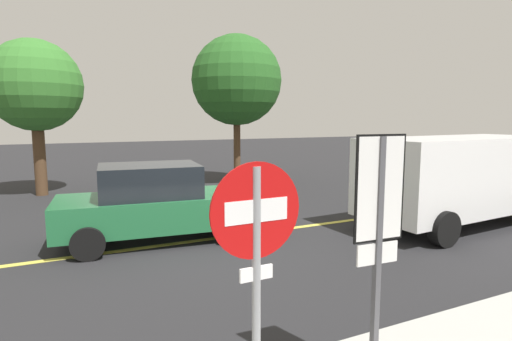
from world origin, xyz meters
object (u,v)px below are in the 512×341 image
Objects in this scene: stop_sign at (256,256)px; white_van at (456,175)px; speed_limit_sign at (379,217)px; car_green_far_lane at (158,203)px; tree_centre_verge at (237,81)px; tree_left_verge at (35,86)px.

white_van is (7.45, 4.13, -0.33)m from stop_sign.
stop_sign is 1.30m from speed_limit_sign.
car_green_far_lane is at bearing 164.45° from white_van.
white_van is at bearing -15.55° from car_green_far_lane.
white_van is at bearing -74.58° from tree_centre_verge.
white_van is at bearing 33.35° from speed_limit_sign.
speed_limit_sign is 7.40m from white_van.
tree_centre_verge is at bearing 67.76° from stop_sign.
white_van is 1.19× the size of car_green_far_lane.
white_van is 13.29m from tree_left_verge.
tree_centre_verge reaches higher than car_green_far_lane.
tree_left_verge is (-3.29, 13.06, 1.96)m from speed_limit_sign.
car_green_far_lane is at bearing 97.36° from speed_limit_sign.
speed_limit_sign is at bearing -82.64° from car_green_far_lane.
white_van is at bearing 28.98° from stop_sign.
tree_left_verge reaches higher than car_green_far_lane.
tree_left_verge is at bearing 175.32° from tree_centre_verge.
stop_sign is at bearing -94.82° from car_green_far_lane.
tree_left_verge is at bearing 98.69° from stop_sign.
tree_left_verge reaches higher than stop_sign.
tree_centre_verge reaches higher than white_van.
speed_limit_sign is at bearing -75.85° from tree_left_verge.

